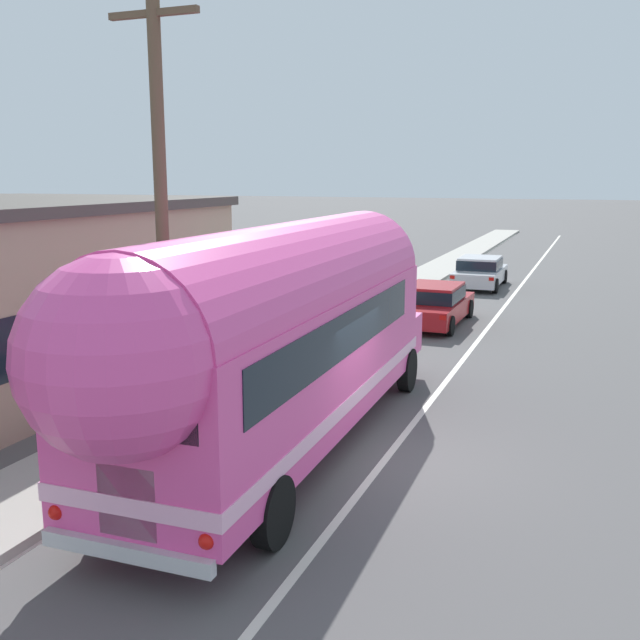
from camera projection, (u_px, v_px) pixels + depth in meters
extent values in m
plane|color=#565454|center=(386.00, 458.00, 12.84)|extent=(300.00, 300.00, 0.00)
cube|color=silver|center=(488.00, 328.00, 23.81)|extent=(0.14, 80.00, 0.01)
cube|color=silver|center=(382.00, 320.00, 25.09)|extent=(0.12, 80.00, 0.01)
cube|color=#ADA89E|center=(334.00, 327.00, 23.62)|extent=(2.11, 90.00, 0.15)
cube|color=black|center=(11.00, 349.00, 13.32)|extent=(0.08, 15.29, 1.20)
cylinder|color=brown|center=(162.00, 213.00, 13.27)|extent=(0.24, 0.24, 8.50)
cube|color=brown|center=(153.00, 13.00, 12.59)|extent=(1.80, 0.12, 0.12)
cube|color=#EA4C9E|center=(286.00, 358.00, 12.85)|extent=(2.69, 9.75, 2.30)
cylinder|color=#EA4C9E|center=(285.00, 294.00, 12.62)|extent=(2.63, 9.65, 2.45)
sphere|color=#EA4C9E|center=(121.00, 358.00, 8.21)|extent=(2.40, 2.40, 2.40)
cube|color=#EA4C9E|center=(372.00, 333.00, 18.05)|extent=(2.28, 1.34, 0.95)
cube|color=#F4B2D6|center=(286.00, 393.00, 12.98)|extent=(2.73, 9.79, 0.24)
cube|color=black|center=(279.00, 328.00, 12.46)|extent=(2.68, 7.95, 0.76)
cube|color=black|center=(123.00, 400.00, 8.29)|extent=(2.00, 0.12, 0.84)
cube|color=#F4B2D6|center=(128.00, 502.00, 8.53)|extent=(0.80, 0.08, 0.90)
cube|color=silver|center=(126.00, 552.00, 8.57)|extent=(2.34, 0.18, 0.20)
sphere|color=red|center=(56.00, 512.00, 8.93)|extent=(0.20, 0.20, 0.20)
sphere|color=red|center=(207.00, 541.00, 8.23)|extent=(0.20, 0.20, 0.20)
cube|color=black|center=(365.00, 284.00, 17.23)|extent=(2.14, 0.14, 0.96)
cube|color=silver|center=(379.00, 332.00, 18.70)|extent=(0.90, 0.12, 0.56)
cylinder|color=black|center=(313.00, 361.00, 17.59)|extent=(0.28, 1.00, 1.00)
cylinder|color=black|center=(407.00, 370.00, 16.80)|extent=(0.28, 1.00, 1.00)
cylinder|color=black|center=(125.00, 486.00, 10.50)|extent=(0.28, 1.00, 1.00)
cylinder|color=black|center=(273.00, 512.00, 9.71)|extent=(0.28, 1.00, 1.00)
cube|color=#A5191E|center=(434.00, 309.00, 24.32)|extent=(1.91, 4.60, 0.60)
cube|color=#A5191E|center=(434.00, 293.00, 24.10)|extent=(1.68, 2.24, 0.55)
cube|color=black|center=(434.00, 294.00, 24.10)|extent=(1.74, 2.29, 0.43)
cube|color=red|center=(392.00, 314.00, 22.50)|extent=(0.20, 0.04, 0.14)
cube|color=red|center=(443.00, 318.00, 21.90)|extent=(0.20, 0.04, 0.14)
cylinder|color=black|center=(420.00, 305.00, 26.13)|extent=(0.21, 0.64, 0.64)
cylinder|color=black|center=(469.00, 309.00, 25.48)|extent=(0.21, 0.64, 0.64)
cylinder|color=black|center=(396.00, 322.00, 23.25)|extent=(0.21, 0.64, 0.64)
cylinder|color=black|center=(450.00, 326.00, 22.59)|extent=(0.21, 0.64, 0.64)
cube|color=silver|center=(480.00, 276.00, 32.45)|extent=(1.89, 4.50, 0.60)
cube|color=silver|center=(480.00, 263.00, 32.23)|extent=(1.68, 2.15, 0.55)
cube|color=black|center=(480.00, 264.00, 32.23)|extent=(1.74, 2.19, 0.43)
cube|color=red|center=(452.00, 277.00, 30.64)|extent=(0.20, 0.04, 0.14)
cube|color=red|center=(491.00, 279.00, 30.07)|extent=(0.20, 0.04, 0.14)
cylinder|color=black|center=(466.00, 275.00, 34.22)|extent=(0.20, 0.64, 0.64)
cylinder|color=black|center=(504.00, 277.00, 33.59)|extent=(0.20, 0.64, 0.64)
cylinder|color=black|center=(453.00, 284.00, 31.39)|extent=(0.20, 0.64, 0.64)
cylinder|color=black|center=(495.00, 286.00, 30.76)|extent=(0.20, 0.64, 0.64)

